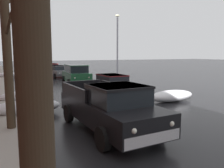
{
  "coord_description": "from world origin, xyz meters",
  "views": [
    {
      "loc": [
        -4.97,
        0.14,
        2.78
      ],
      "look_at": [
        -0.32,
        9.51,
        1.4
      ],
      "focal_mm": 36.33,
      "sensor_mm": 36.0,
      "label": 1
    }
  ],
  "objects_px": {
    "bare_tree_second_along_sidewalk": "(9,57)",
    "fire_hydrant": "(33,165)",
    "sedan_maroon_parked_kerbside_close": "(113,85)",
    "suv_green_parked_kerbside_mid": "(76,74)",
    "suv_white_at_far_intersection": "(41,65)",
    "sedan_grey_parked_far_down_block": "(59,71)",
    "street_lamp_post": "(117,46)",
    "sedan_red_queued_behind_truck": "(51,68)",
    "pickup_truck_black_approaching_near_lane": "(109,107)"
  },
  "relations": [
    {
      "from": "bare_tree_second_along_sidewalk",
      "to": "sedan_grey_parked_far_down_block",
      "type": "relative_size",
      "value": 1.35
    },
    {
      "from": "sedan_grey_parked_far_down_block",
      "to": "fire_hydrant",
      "type": "height_order",
      "value": "sedan_grey_parked_far_down_block"
    },
    {
      "from": "pickup_truck_black_approaching_near_lane",
      "to": "suv_green_parked_kerbside_mid",
      "type": "distance_m",
      "value": 13.23
    },
    {
      "from": "sedan_maroon_parked_kerbside_close",
      "to": "street_lamp_post",
      "type": "xyz_separation_m",
      "value": [
        2.91,
        4.93,
        2.75
      ]
    },
    {
      "from": "bare_tree_second_along_sidewalk",
      "to": "sedan_grey_parked_far_down_block",
      "type": "xyz_separation_m",
      "value": [
        6.06,
        18.6,
        -1.94
      ]
    },
    {
      "from": "bare_tree_second_along_sidewalk",
      "to": "sedan_maroon_parked_kerbside_close",
      "type": "distance_m",
      "value": 8.25
    },
    {
      "from": "suv_green_parked_kerbside_mid",
      "to": "sedan_red_queued_behind_truck",
      "type": "distance_m",
      "value": 13.56
    },
    {
      "from": "suv_green_parked_kerbside_mid",
      "to": "suv_white_at_far_intersection",
      "type": "xyz_separation_m",
      "value": [
        -0.02,
        19.73,
        0.0
      ]
    },
    {
      "from": "sedan_grey_parked_far_down_block",
      "to": "suv_white_at_far_intersection",
      "type": "height_order",
      "value": "suv_white_at_far_intersection"
    },
    {
      "from": "pickup_truck_black_approaching_near_lane",
      "to": "suv_green_parked_kerbside_mid",
      "type": "bearing_deg",
      "value": 77.74
    },
    {
      "from": "suv_green_parked_kerbside_mid",
      "to": "suv_white_at_far_intersection",
      "type": "height_order",
      "value": "same"
    },
    {
      "from": "pickup_truck_black_approaching_near_lane",
      "to": "suv_green_parked_kerbside_mid",
      "type": "xyz_separation_m",
      "value": [
        2.81,
        12.92,
        0.11
      ]
    },
    {
      "from": "sedan_grey_parked_far_down_block",
      "to": "street_lamp_post",
      "type": "distance_m",
      "value": 9.87
    },
    {
      "from": "pickup_truck_black_approaching_near_lane",
      "to": "sedan_red_queued_behind_truck",
      "type": "bearing_deg",
      "value": 82.82
    },
    {
      "from": "sedan_red_queued_behind_truck",
      "to": "suv_white_at_far_intersection",
      "type": "distance_m",
      "value": 6.21
    },
    {
      "from": "pickup_truck_black_approaching_near_lane",
      "to": "fire_hydrant",
      "type": "relative_size",
      "value": 7.7
    },
    {
      "from": "pickup_truck_black_approaching_near_lane",
      "to": "suv_white_at_far_intersection",
      "type": "distance_m",
      "value": 32.78
    },
    {
      "from": "sedan_maroon_parked_kerbside_close",
      "to": "street_lamp_post",
      "type": "distance_m",
      "value": 6.35
    },
    {
      "from": "pickup_truck_black_approaching_near_lane",
      "to": "fire_hydrant",
      "type": "height_order",
      "value": "pickup_truck_black_approaching_near_lane"
    },
    {
      "from": "pickup_truck_black_approaching_near_lane",
      "to": "bare_tree_second_along_sidewalk",
      "type": "bearing_deg",
      "value": 156.07
    },
    {
      "from": "bare_tree_second_along_sidewalk",
      "to": "sedan_grey_parked_far_down_block",
      "type": "bearing_deg",
      "value": 71.96
    },
    {
      "from": "sedan_red_queued_behind_truck",
      "to": "street_lamp_post",
      "type": "relative_size",
      "value": 0.68
    },
    {
      "from": "sedan_red_queued_behind_truck",
      "to": "fire_hydrant",
      "type": "bearing_deg",
      "value": -102.34
    },
    {
      "from": "sedan_maroon_parked_kerbside_close",
      "to": "sedan_grey_parked_far_down_block",
      "type": "height_order",
      "value": "same"
    },
    {
      "from": "sedan_grey_parked_far_down_block",
      "to": "fire_hydrant",
      "type": "bearing_deg",
      "value": -104.69
    },
    {
      "from": "bare_tree_second_along_sidewalk",
      "to": "suv_green_parked_kerbside_mid",
      "type": "relative_size",
      "value": 1.18
    },
    {
      "from": "suv_white_at_far_intersection",
      "to": "sedan_grey_parked_far_down_block",
      "type": "bearing_deg",
      "value": -89.57
    },
    {
      "from": "bare_tree_second_along_sidewalk",
      "to": "pickup_truck_black_approaching_near_lane",
      "type": "xyz_separation_m",
      "value": [
        3.17,
        -1.41,
        -1.81
      ]
    },
    {
      "from": "sedan_red_queued_behind_truck",
      "to": "suv_green_parked_kerbside_mid",
      "type": "bearing_deg",
      "value": -92.23
    },
    {
      "from": "suv_green_parked_kerbside_mid",
      "to": "fire_hydrant",
      "type": "distance_m",
      "value": 16.25
    },
    {
      "from": "pickup_truck_black_approaching_near_lane",
      "to": "street_lamp_post",
      "type": "distance_m",
      "value": 12.98
    },
    {
      "from": "pickup_truck_black_approaching_near_lane",
      "to": "suv_white_at_far_intersection",
      "type": "height_order",
      "value": "suv_white_at_far_intersection"
    },
    {
      "from": "sedan_maroon_parked_kerbside_close",
      "to": "sedan_red_queued_behind_truck",
      "type": "bearing_deg",
      "value": 89.79
    },
    {
      "from": "sedan_maroon_parked_kerbside_close",
      "to": "sedan_red_queued_behind_truck",
      "type": "xyz_separation_m",
      "value": [
        0.07,
        20.28,
        0.0
      ]
    },
    {
      "from": "sedan_grey_parked_far_down_block",
      "to": "street_lamp_post",
      "type": "relative_size",
      "value": 0.64
    },
    {
      "from": "suv_white_at_far_intersection",
      "to": "suv_green_parked_kerbside_mid",
      "type": "bearing_deg",
      "value": -89.95
    },
    {
      "from": "suv_green_parked_kerbside_mid",
      "to": "street_lamp_post",
      "type": "distance_m",
      "value": 4.57
    },
    {
      "from": "fire_hydrant",
      "to": "street_lamp_post",
      "type": "height_order",
      "value": "street_lamp_post"
    },
    {
      "from": "pickup_truck_black_approaching_near_lane",
      "to": "sedan_grey_parked_far_down_block",
      "type": "xyz_separation_m",
      "value": [
        2.89,
        20.01,
        -0.13
      ]
    },
    {
      "from": "bare_tree_second_along_sidewalk",
      "to": "fire_hydrant",
      "type": "bearing_deg",
      "value": -86.52
    },
    {
      "from": "suv_green_parked_kerbside_mid",
      "to": "suv_white_at_far_intersection",
      "type": "distance_m",
      "value": 19.73
    },
    {
      "from": "suv_white_at_far_intersection",
      "to": "street_lamp_post",
      "type": "distance_m",
      "value": 21.95
    },
    {
      "from": "bare_tree_second_along_sidewalk",
      "to": "fire_hydrant",
      "type": "xyz_separation_m",
      "value": [
        0.22,
        -3.67,
        -2.33
      ]
    },
    {
      "from": "sedan_red_queued_behind_truck",
      "to": "fire_hydrant",
      "type": "height_order",
      "value": "sedan_red_queued_behind_truck"
    },
    {
      "from": "fire_hydrant",
      "to": "sedan_maroon_parked_kerbside_close",
      "type": "bearing_deg",
      "value": 53.66
    },
    {
      "from": "suv_white_at_far_intersection",
      "to": "street_lamp_post",
      "type": "bearing_deg",
      "value": -81.07
    },
    {
      "from": "sedan_grey_parked_far_down_block",
      "to": "sedan_red_queued_behind_truck",
      "type": "distance_m",
      "value": 6.48
    },
    {
      "from": "bare_tree_second_along_sidewalk",
      "to": "sedan_red_queued_behind_truck",
      "type": "height_order",
      "value": "bare_tree_second_along_sidewalk"
    },
    {
      "from": "bare_tree_second_along_sidewalk",
      "to": "sedan_red_queued_behind_truck",
      "type": "xyz_separation_m",
      "value": [
        6.51,
        25.06,
        -1.94
      ]
    },
    {
      "from": "suv_white_at_far_intersection",
      "to": "fire_hydrant",
      "type": "relative_size",
      "value": 6.99
    }
  ]
}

